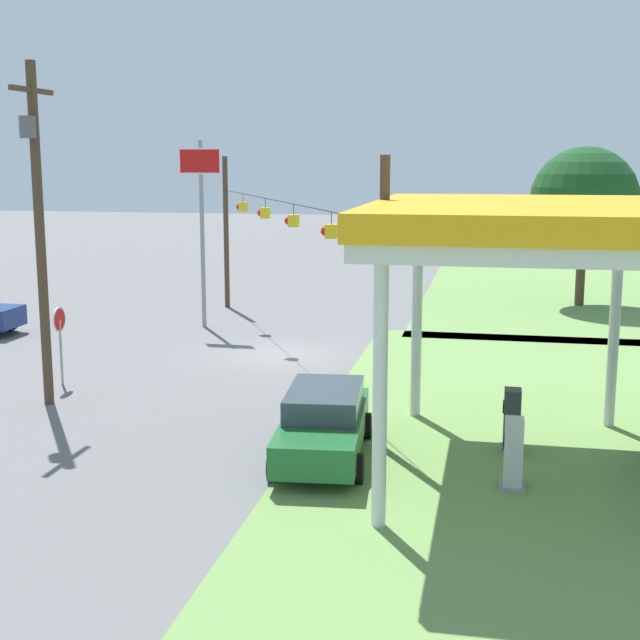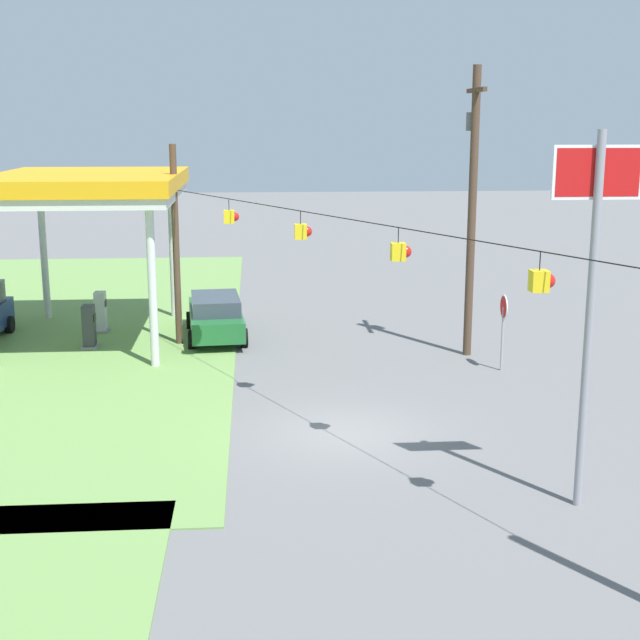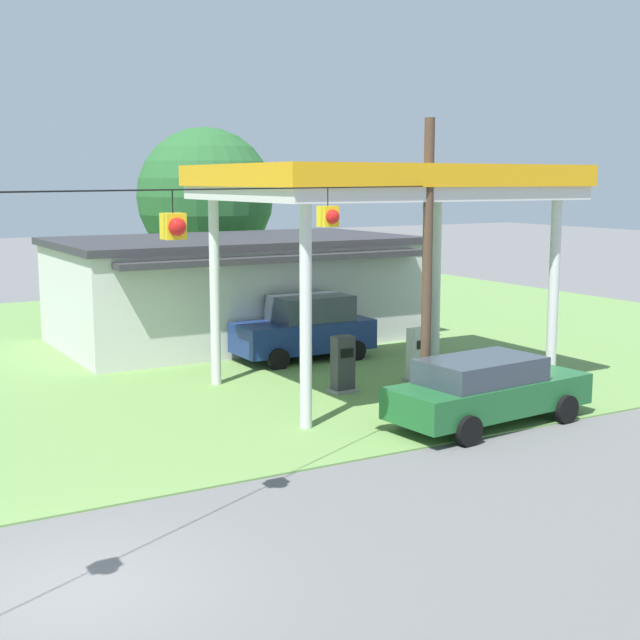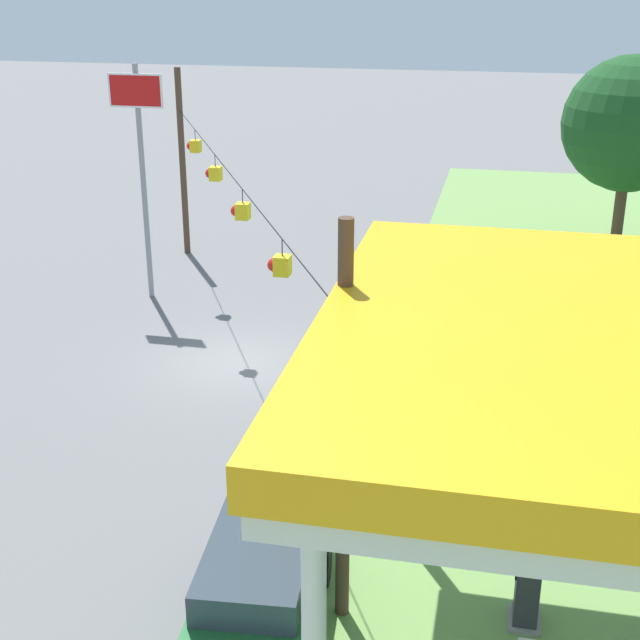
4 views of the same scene
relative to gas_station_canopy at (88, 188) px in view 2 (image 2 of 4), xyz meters
name	(u,v)px [view 2 (image 2 of 4)]	position (x,y,z in m)	size (l,w,h in m)	color
ground_plane	(344,433)	(-10.65, -8.12, -5.56)	(160.00, 160.00, 0.00)	slate
gas_station_canopy	(88,188)	(0.00, 0.00, 0.00)	(9.07, 6.55, 6.10)	silver
fuel_pump_near	(89,328)	(-1.25, 0.00, -4.81)	(0.71, 0.56, 1.57)	gray
fuel_pump_far	(101,313)	(1.25, 0.00, -4.81)	(0.71, 0.56, 1.57)	gray
car_at_pumps_front	(215,315)	(0.00, -4.40, -4.69)	(5.30, 2.44, 1.64)	#1E602D
stop_sign_roadside	(503,316)	(-5.12, -13.80, -3.74)	(0.80, 0.08, 2.50)	#99999E
stop_sign_overhead	(593,254)	(-15.36, -12.58, -0.24)	(0.22, 1.81, 7.76)	gray
utility_pole_main	(472,197)	(-3.02, -13.17, -0.14)	(2.20, 0.44, 9.69)	#4C3828
signal_span_gantry	(346,284)	(-10.65, -8.13, -1.63)	(19.86, 10.24, 7.13)	#4C3828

